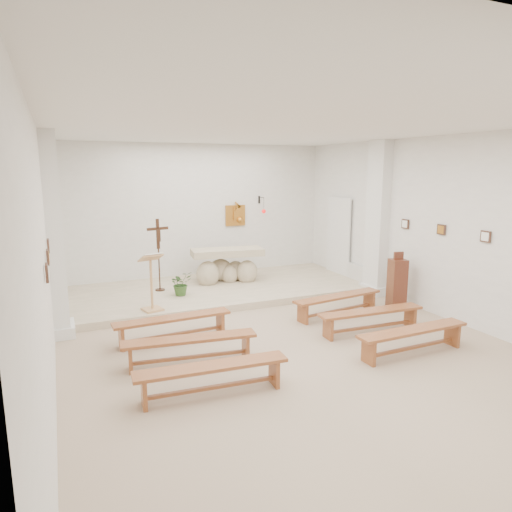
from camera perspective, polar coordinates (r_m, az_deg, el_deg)
name	(u,v)px	position (r m, az deg, el deg)	size (l,w,h in m)	color
ground	(285,345)	(7.73, 3.68, -11.02)	(7.00, 10.00, 0.00)	tan
wall_left	(46,258)	(6.45, -24.81, -0.21)	(0.02, 10.00, 3.50)	white
wall_right	(450,229)	(9.39, 23.12, 3.10)	(0.02, 10.00, 3.50)	white
wall_back	(197,213)	(11.87, -7.41, 5.33)	(7.00, 0.02, 3.50)	white
ceiling	(288,128)	(7.20, 4.03, 15.73)	(7.00, 10.00, 0.02)	silver
sanctuary_platform	(217,290)	(10.77, -4.93, -4.25)	(6.98, 3.00, 0.15)	beige
pilaster_left	(55,236)	(8.43, -23.84, 2.25)	(0.26, 0.55, 3.50)	white
pilaster_right	(377,219)	(10.77, 14.93, 4.49)	(0.26, 0.55, 3.50)	white
gold_wall_relief	(235,215)	(12.19, -2.60, 5.08)	(0.55, 0.04, 0.55)	#C2802D
sanctuary_lamp	(263,209)	(12.22, 0.90, 5.85)	(0.11, 0.36, 0.44)	black
station_frame_left_front	(47,273)	(5.67, -24.68, -1.91)	(0.03, 0.20, 0.20)	#42281D
station_frame_left_mid	(48,257)	(6.66, -24.60, -0.15)	(0.03, 0.20, 0.20)	#42281D
station_frame_left_rear	(48,246)	(7.64, -24.54, 1.17)	(0.03, 0.20, 0.20)	#42281D
station_frame_right_front	(486,237)	(8.85, 26.77, 2.19)	(0.03, 0.20, 0.20)	#42281D
station_frame_right_mid	(441,230)	(9.51, 22.15, 3.08)	(0.03, 0.20, 0.20)	#42281D
station_frame_right_rear	(405,224)	(10.23, 18.15, 3.83)	(0.03, 0.20, 0.20)	#42281D
radiator_left	(58,309)	(9.42, -23.54, -6.13)	(0.10, 0.85, 0.52)	silver
radiator_right	(358,276)	(11.59, 12.66, -2.40)	(0.10, 0.85, 0.52)	silver
altar	(227,268)	(11.18, -3.69, -1.47)	(1.80, 0.91, 0.89)	#C7B598
lectern	(152,282)	(9.04, -12.92, -3.19)	(0.48, 0.43, 1.16)	tan
crucifix_stand	(159,250)	(10.44, -12.09, 0.80)	(0.49, 0.22, 1.64)	#3B2513
potted_plant	(181,283)	(10.10, -9.37, -3.40)	(0.47, 0.41, 0.52)	#305522
donation_pedestal	(397,283)	(9.99, 17.21, -3.25)	(0.38, 0.38, 1.19)	#5A3019
bench_left_front	(173,323)	(7.91, -10.34, -8.21)	(2.00, 0.40, 0.42)	#96532B
bench_right_front	(338,300)	(9.20, 10.18, -5.49)	(2.01, 0.57, 0.42)	#96532B
bench_left_second	(190,344)	(6.96, -8.28, -10.85)	(2.01, 0.57, 0.42)	#96532B
bench_right_second	(371,316)	(8.39, 14.18, -7.25)	(2.00, 0.43, 0.42)	#96532B
bench_left_third	(212,372)	(6.04, -5.52, -14.29)	(2.00, 0.46, 0.42)	#96532B
bench_right_third	(413,335)	(7.65, 19.03, -9.33)	(1.99, 0.36, 0.42)	#96532B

